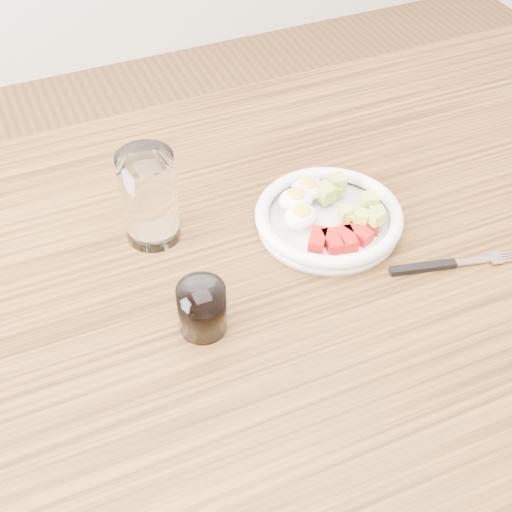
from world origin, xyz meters
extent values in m
cube|color=brown|center=(0.65, 0.35, 0.36)|extent=(0.07, 0.07, 0.73)
cube|color=brown|center=(0.00, 0.00, 0.75)|extent=(1.50, 0.90, 0.04)
cylinder|color=silver|center=(0.12, 0.05, 0.78)|extent=(0.20, 0.20, 0.01)
torus|color=silver|center=(0.12, 0.05, 0.79)|extent=(0.21, 0.21, 0.02)
cube|color=red|center=(0.08, 0.02, 0.79)|extent=(0.04, 0.04, 0.02)
cube|color=red|center=(0.10, 0.00, 0.79)|extent=(0.03, 0.04, 0.02)
cube|color=red|center=(0.12, 0.00, 0.79)|extent=(0.03, 0.04, 0.02)
cube|color=red|center=(0.14, 0.00, 0.79)|extent=(0.03, 0.04, 0.02)
cube|color=red|center=(0.16, 0.02, 0.79)|extent=(0.04, 0.04, 0.02)
ellipsoid|color=white|center=(0.09, 0.09, 0.80)|extent=(0.05, 0.04, 0.03)
ellipsoid|color=yellow|center=(0.09, 0.09, 0.81)|extent=(0.03, 0.03, 0.01)
ellipsoid|color=white|center=(0.11, 0.11, 0.80)|extent=(0.05, 0.04, 0.03)
ellipsoid|color=yellow|center=(0.11, 0.11, 0.81)|extent=(0.03, 0.03, 0.01)
ellipsoid|color=white|center=(0.08, 0.06, 0.80)|extent=(0.05, 0.04, 0.03)
ellipsoid|color=yellow|center=(0.08, 0.06, 0.81)|extent=(0.03, 0.03, 0.01)
cube|color=#C1C54C|center=(0.15, 0.10, 0.79)|extent=(0.03, 0.03, 0.02)
cube|color=#C1C54C|center=(0.15, 0.02, 0.80)|extent=(0.03, 0.03, 0.02)
cube|color=#C1C54C|center=(0.14, 0.04, 0.80)|extent=(0.02, 0.02, 0.02)
cube|color=#C1C54C|center=(0.16, 0.00, 0.81)|extent=(0.02, 0.02, 0.02)
cube|color=#C1C54C|center=(0.17, 0.01, 0.80)|extent=(0.02, 0.02, 0.02)
cube|color=#C1C54C|center=(0.13, 0.09, 0.80)|extent=(0.03, 0.03, 0.02)
cube|color=#C1C54C|center=(0.18, 0.02, 0.80)|extent=(0.02, 0.02, 0.02)
cube|color=#C1C54C|center=(0.14, 0.03, 0.80)|extent=(0.03, 0.03, 0.02)
cube|color=#C1C54C|center=(0.14, 0.10, 0.80)|extent=(0.03, 0.03, 0.02)
cube|color=#C1C54C|center=(0.17, 0.04, 0.81)|extent=(0.02, 0.02, 0.02)
cube|color=#C1C54C|center=(0.17, 0.01, 0.80)|extent=(0.03, 0.03, 0.02)
cube|color=#C1C54C|center=(0.16, 0.10, 0.80)|extent=(0.03, 0.03, 0.02)
cube|color=#C1C54C|center=(0.16, 0.02, 0.79)|extent=(0.03, 0.03, 0.02)
cube|color=#C1C54C|center=(0.16, 0.02, 0.79)|extent=(0.02, 0.02, 0.02)
cube|color=black|center=(0.20, -0.07, 0.77)|extent=(0.09, 0.03, 0.01)
cube|color=silver|center=(0.27, -0.09, 0.77)|extent=(0.05, 0.02, 0.00)
cube|color=silver|center=(0.30, -0.10, 0.77)|extent=(0.02, 0.02, 0.00)
cylinder|color=silver|center=(0.32, -0.10, 0.77)|extent=(0.03, 0.01, 0.00)
cylinder|color=silver|center=(0.32, -0.10, 0.77)|extent=(0.03, 0.01, 0.00)
cylinder|color=white|center=(-0.11, 0.13, 0.84)|extent=(0.08, 0.08, 0.14)
cylinder|color=white|center=(-0.11, -0.05, 0.80)|extent=(0.06, 0.06, 0.07)
cylinder|color=black|center=(-0.11, -0.05, 0.80)|extent=(0.05, 0.05, 0.06)
camera|label=1|loc=(-0.27, -0.60, 1.45)|focal=50.00mm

